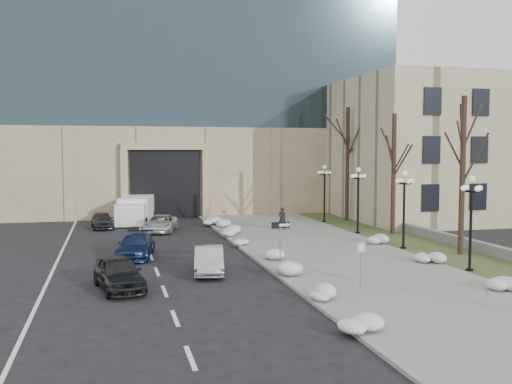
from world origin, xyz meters
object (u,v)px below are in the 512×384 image
Objects in this scene: car_c at (136,246)px; lamppost_c at (358,191)px; pedestrian at (282,218)px; keep_sign at (361,256)px; box_truck at (136,210)px; car_a at (119,273)px; lamppost_b at (404,199)px; lamppost_d at (325,186)px; lamppost_a at (471,210)px; car_e at (102,220)px; one_way_sign at (283,231)px; car_b at (209,260)px; car_d at (160,223)px.

car_c is 16.56m from lamppost_c.
pedestrian is 18.35m from keep_sign.
box_truck reaches higher than car_c.
lamppost_c reaches higher than car_a.
lamppost_c is (0.00, 6.50, 0.00)m from lamppost_b.
car_c is 0.93× the size of lamppost_d.
lamppost_a reaches higher than car_a.
box_truck is at bearing 39.93° from car_e.
lamppost_c is (14.94, -10.52, 2.03)m from box_truck.
box_truck is 27.05m from keep_sign.
lamppost_a reaches higher than car_e.
box_truck is 15.60m from lamppost_d.
box_truck is 1.49× the size of lamppost_a.
car_e is 0.53× the size of box_truck.
pedestrian is at bearing 64.43° from one_way_sign.
one_way_sign reaches higher than car_b.
car_e is (-4.17, 2.95, 0.02)m from car_d.
car_a is at bearing 144.24° from keep_sign.
lamppost_b reaches higher than car_a.
keep_sign is at bearing -28.47° from car_a.
car_e is 17.82m from lamppost_d.
car_e is 1.44× the size of one_way_sign.
lamppost_a is at bearing -90.00° from lamppost_c.
pedestrian is at bearing -142.86° from lamppost_d.
lamppost_d is at bearing -9.63° from car_e.
car_d is (-1.07, 14.84, -0.03)m from car_b.
keep_sign is 16.81m from lamppost_c.
car_a is 0.88× the size of lamppost_b.
lamppost_d reaches higher than car_d.
car_b is 7.73m from keep_sign.
one_way_sign is at bearing 169.39° from lamppost_a.
lamppost_c reaches higher than car_d.
lamppost_d is (6.84, 21.78, 1.49)m from keep_sign.
one_way_sign is (3.37, -1.35, 1.49)m from car_b.
pedestrian is 16.75m from lamppost_a.
one_way_sign reaches higher than car_a.
box_truck reaches higher than car_b.
box_truck is at bearing 122.42° from lamppost_a.
lamppost_b is (17.60, -14.33, 2.44)m from car_e.
car_a reaches higher than car_b.
one_way_sign is at bearing 71.15° from pedestrian.
box_truck is at bearing 96.40° from one_way_sign.
lamppost_c is (0.00, 13.00, 0.00)m from lamppost_a.
car_d is 0.93× the size of lamppost_c.
lamppost_d reaches higher than car_a.
car_a is at bearing -143.40° from car_b.
lamppost_c reaches higher than one_way_sign.
keep_sign is (8.81, -10.42, 0.94)m from car_c.
car_d is 14.50m from lamppost_c.
box_truck is 2.74× the size of one_way_sign.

